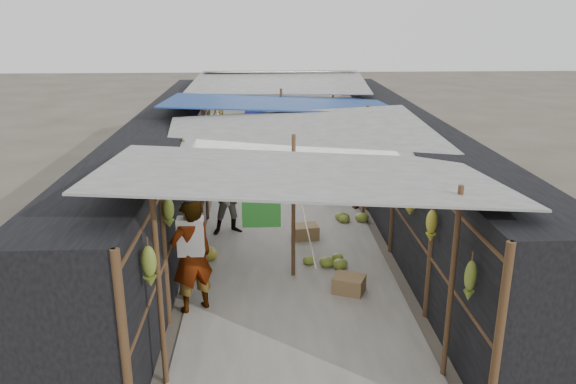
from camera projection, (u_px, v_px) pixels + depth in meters
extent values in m
plane|color=#6B6356|center=(306.00, 379.00, 7.28)|extent=(80.00, 80.00, 0.00)
cube|color=#9E998E|center=(285.00, 211.00, 13.46)|extent=(3.60, 16.00, 0.02)
cube|color=black|center=(169.00, 166.00, 12.99)|extent=(1.40, 15.00, 2.30)
cube|color=black|center=(399.00, 163.00, 13.24)|extent=(1.40, 15.00, 2.30)
cube|color=#98714D|center=(349.00, 285.00, 9.48)|extent=(0.63, 0.57, 0.30)
cube|color=#98714D|center=(306.00, 232.00, 11.75)|extent=(0.56, 0.48, 0.30)
cube|color=#98714D|center=(280.00, 154.00, 18.40)|extent=(0.44, 0.39, 0.25)
cylinder|color=black|center=(331.00, 158.00, 18.08)|extent=(0.56, 0.56, 0.17)
imported|color=white|center=(192.00, 256.00, 8.69)|extent=(0.81, 0.73, 1.86)
imported|color=#1D5092|center=(231.00, 197.00, 11.86)|extent=(0.91, 0.78, 1.65)
imported|color=#504946|center=(355.00, 190.00, 13.48)|extent=(0.54, 0.70, 0.95)
cylinder|color=brown|center=(159.00, 292.00, 6.80)|extent=(0.07, 0.07, 2.60)
cylinder|color=brown|center=(452.00, 285.00, 6.96)|extent=(0.07, 0.07, 2.60)
cylinder|color=brown|center=(293.00, 208.00, 9.74)|extent=(0.07, 0.07, 2.60)
cylinder|color=brown|center=(205.00, 165.00, 12.51)|extent=(0.07, 0.07, 2.60)
cylinder|color=brown|center=(365.00, 163.00, 12.67)|extent=(0.07, 0.07, 2.60)
cylinder|color=brown|center=(281.00, 136.00, 15.45)|extent=(0.07, 0.07, 2.60)
cylinder|color=brown|center=(223.00, 117.00, 18.22)|extent=(0.07, 0.07, 2.60)
cylinder|color=brown|center=(333.00, 117.00, 18.38)|extent=(0.07, 0.07, 2.60)
cube|color=#9B9B96|center=(302.00, 173.00, 7.47)|extent=(5.21, 3.19, 0.52)
cube|color=#9B9B96|center=(301.00, 134.00, 10.57)|extent=(5.23, 3.73, 0.50)
cube|color=navy|center=(279.00, 103.00, 13.67)|extent=(5.40, 3.60, 0.41)
cube|color=#9B9B96|center=(279.00, 83.00, 16.78)|extent=(5.37, 3.66, 0.27)
cube|color=#9B9B96|center=(280.00, 71.00, 19.04)|extent=(5.00, 1.99, 0.24)
cylinder|color=brown|center=(197.00, 127.00, 12.75)|extent=(0.06, 15.00, 0.06)
cylinder|color=brown|center=(371.00, 126.00, 12.93)|extent=(0.06, 15.00, 0.06)
cylinder|color=gray|center=(285.00, 127.00, 12.84)|extent=(0.02, 15.00, 0.02)
cube|color=#B01B32|center=(329.00, 154.00, 11.56)|extent=(0.50, 0.03, 0.60)
cube|color=#267125|center=(261.00, 206.00, 8.62)|extent=(0.60, 0.03, 0.70)
cube|color=navy|center=(255.00, 110.00, 16.85)|extent=(0.65, 0.03, 0.60)
cube|color=silver|center=(301.00, 121.00, 14.97)|extent=(0.60, 0.03, 0.55)
ellipsoid|color=olive|center=(149.00, 266.00, 6.61)|extent=(0.18, 0.16, 0.53)
ellipsoid|color=olive|center=(169.00, 213.00, 8.02)|extent=(0.17, 0.14, 0.46)
ellipsoid|color=olive|center=(183.00, 190.00, 9.50)|extent=(0.19, 0.16, 0.48)
ellipsoid|color=#A09729|center=(193.00, 165.00, 10.88)|extent=(0.15, 0.13, 0.50)
ellipsoid|color=#A09729|center=(199.00, 144.00, 12.00)|extent=(0.20, 0.17, 0.36)
ellipsoid|color=olive|center=(205.00, 141.00, 13.23)|extent=(0.17, 0.14, 0.44)
ellipsoid|color=olive|center=(210.00, 122.00, 14.62)|extent=(0.17, 0.15, 0.44)
ellipsoid|color=olive|center=(215.00, 123.00, 16.27)|extent=(0.18, 0.15, 0.55)
ellipsoid|color=#A09729|center=(220.00, 107.00, 18.02)|extent=(0.17, 0.14, 0.57)
ellipsoid|color=#A09729|center=(222.00, 103.00, 18.98)|extent=(0.15, 0.12, 0.44)
ellipsoid|color=olive|center=(470.00, 281.00, 6.55)|extent=(0.14, 0.12, 0.52)
ellipsoid|color=#A09729|center=(432.00, 226.00, 8.02)|extent=(0.17, 0.14, 0.49)
ellipsoid|color=#A09729|center=(411.00, 201.00, 9.14)|extent=(0.18, 0.15, 0.49)
ellipsoid|color=olive|center=(384.00, 156.00, 11.06)|extent=(0.15, 0.13, 0.35)
ellipsoid|color=olive|center=(372.00, 147.00, 12.24)|extent=(0.16, 0.13, 0.48)
ellipsoid|color=#A09729|center=(361.00, 144.00, 13.61)|extent=(0.17, 0.14, 0.53)
ellipsoid|color=olive|center=(351.00, 126.00, 15.19)|extent=(0.18, 0.15, 0.47)
ellipsoid|color=olive|center=(342.00, 115.00, 16.91)|extent=(0.16, 0.13, 0.43)
ellipsoid|color=olive|center=(336.00, 110.00, 18.17)|extent=(0.17, 0.15, 0.52)
ellipsoid|color=olive|center=(332.00, 103.00, 19.27)|extent=(0.20, 0.17, 0.50)
ellipsoid|color=olive|center=(262.00, 202.00, 13.62)|extent=(0.65, 0.55, 0.33)
ellipsoid|color=olive|center=(333.00, 194.00, 14.37)|extent=(0.47, 0.40, 0.24)
ellipsoid|color=#A09729|center=(205.00, 254.00, 10.75)|extent=(0.47, 0.40, 0.23)
ellipsoid|color=#A09729|center=(222.00, 183.00, 15.14)|extent=(0.63, 0.54, 0.32)
ellipsoid|color=olive|center=(323.00, 165.00, 17.08)|extent=(0.48, 0.41, 0.24)
ellipsoid|color=olive|center=(324.00, 258.00, 10.44)|extent=(0.71, 0.60, 0.35)
ellipsoid|color=olive|center=(353.00, 216.00, 12.73)|extent=(0.58, 0.49, 0.29)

